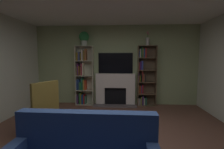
% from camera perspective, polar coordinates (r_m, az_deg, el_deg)
% --- Properties ---
extents(wall_back_accent, '(5.52, 0.06, 2.64)m').
position_cam_1_polar(wall_back_accent, '(5.57, 1.26, 3.24)').
color(wall_back_accent, '#9DAF7D').
rests_on(wall_back_accent, ground_plane).
extents(fireplace, '(1.40, 0.49, 1.05)m').
position_cam_1_polar(fireplace, '(5.53, 1.18, -4.90)').
color(fireplace, white).
rests_on(fireplace, ground_plane).
extents(tv, '(1.14, 0.06, 0.68)m').
position_cam_1_polar(tv, '(5.51, 1.23, 3.93)').
color(tv, black).
rests_on(tv, fireplace).
extents(bookshelf_left, '(0.59, 0.30, 1.96)m').
position_cam_1_polar(bookshelf_left, '(5.61, -9.93, -0.64)').
color(bookshelf_left, beige).
rests_on(bookshelf_left, ground_plane).
extents(bookshelf_right, '(0.59, 0.29, 1.96)m').
position_cam_1_polar(bookshelf_right, '(5.50, 11.25, -0.65)').
color(bookshelf_right, brown).
rests_on(bookshelf_right, ground_plane).
extents(potted_plant, '(0.33, 0.33, 0.46)m').
position_cam_1_polar(potted_plant, '(5.57, -9.67, 12.47)').
color(potted_plant, beige).
rests_on(potted_plant, bookshelf_left).
extents(vase_with_flowers, '(0.11, 0.11, 0.44)m').
position_cam_1_polar(vase_with_flowers, '(5.46, 12.23, 11.36)').
color(vase_with_flowers, silver).
rests_on(vase_with_flowers, bookshelf_right).
extents(armchair, '(0.77, 0.79, 1.10)m').
position_cam_1_polar(armchair, '(3.69, -23.40, -10.82)').
color(armchair, brown).
rests_on(armchair, ground_plane).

